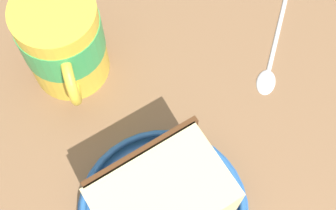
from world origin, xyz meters
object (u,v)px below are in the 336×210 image
Objects in this scene: small_plate at (167,209)px; tea_mug at (62,40)px; teaspoon at (271,62)px; cake_slice at (165,198)px.

tea_mug is (16.33, 8.40, 4.94)cm from small_plate.
tea_mug reaches higher than teaspoon.
small_plate is at bearing -152.79° from tea_mug.
teaspoon is at bearing -94.81° from tea_mug.
cake_slice is at bearing 138.02° from teaspoon.
teaspoon is (14.30, -12.87, -4.06)cm from cake_slice.
small_plate is 3.61cm from cake_slice.
cake_slice is (0.25, 0.12, 3.60)cm from small_plate.
teaspoon is (14.55, -12.75, -0.46)cm from small_plate.
teaspoon is at bearing -41.22° from small_plate.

